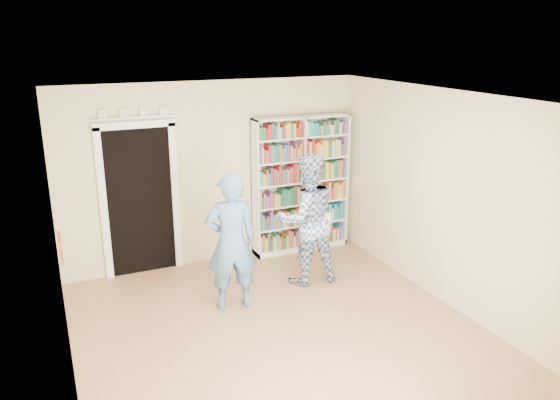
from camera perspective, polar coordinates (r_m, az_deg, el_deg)
floor at (r=6.44m, az=0.44°, el=-14.15°), size 5.00×5.00×0.00m
ceiling at (r=5.54m, az=0.50°, el=10.47°), size 5.00×5.00×0.00m
wall_back at (r=8.09m, az=-6.90°, el=2.76°), size 4.50×0.00×4.50m
wall_left at (r=5.39m, az=-22.00°, el=-5.91°), size 0.00×5.00×5.00m
wall_right at (r=7.04m, az=17.37°, el=-0.11°), size 0.00×5.00×5.00m
bookshelf at (r=8.50m, az=2.19°, el=1.69°), size 1.55×0.29×2.14m
doorway at (r=7.88m, az=-14.46°, el=0.64°), size 1.10×0.08×2.43m
wall_art at (r=5.55m, az=-21.96°, el=-4.65°), size 0.03×0.25×0.25m
man_blue at (r=6.74m, az=-5.13°, el=-4.40°), size 0.69×0.49×1.76m
man_plaid at (r=7.42m, az=2.79°, el=-2.01°), size 0.93×0.74×1.82m
paper_sheet at (r=7.33m, az=4.66°, el=-2.37°), size 0.19×0.01×0.27m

